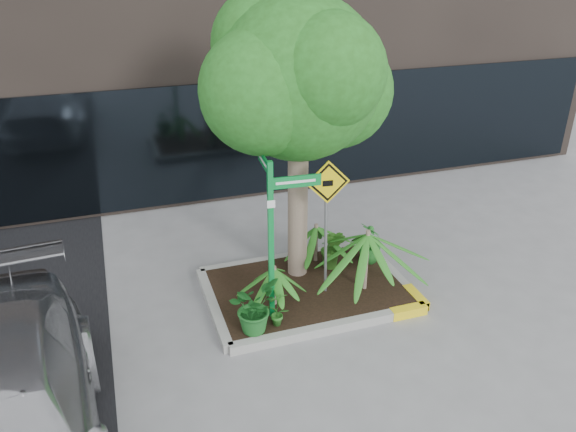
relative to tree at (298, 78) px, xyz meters
name	(u,v)px	position (x,y,z in m)	size (l,w,h in m)	color
ground	(302,305)	(-0.19, -0.80, -3.50)	(80.00, 80.00, 0.00)	gray
planter	(309,289)	(0.04, -0.52, -3.40)	(3.35, 2.36, 0.15)	#9E9E99
tree	(298,78)	(0.00, 0.00, 0.00)	(3.20, 2.84, 4.80)	gray
palm_front	(368,234)	(0.89, -0.86, -2.35)	(1.21, 1.21, 1.34)	gray
palm_left	(274,269)	(-0.66, -0.82, -2.71)	(0.77, 0.77, 0.86)	gray
palm_back	(316,227)	(0.44, 0.25, -2.67)	(0.82, 0.82, 0.91)	gray
shrub_a	(253,307)	(-1.15, -1.35, -2.96)	(0.72, 0.72, 0.80)	#1B6022
shrub_b	(370,243)	(1.35, -0.07, -2.99)	(0.41, 0.41, 0.73)	#206B23
shrub_c	(277,308)	(-0.78, -1.35, -3.06)	(0.31, 0.31, 0.59)	#276920
shrub_d	(333,248)	(0.63, -0.08, -2.96)	(0.43, 0.43, 0.78)	#316B1F
street_sign_post	(273,227)	(-0.74, -1.05, -1.85)	(0.79, 0.80, 2.67)	#0C8C38
cattle_sign	(327,205)	(0.25, -0.66, -1.83)	(0.69, 0.22, 2.26)	slate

